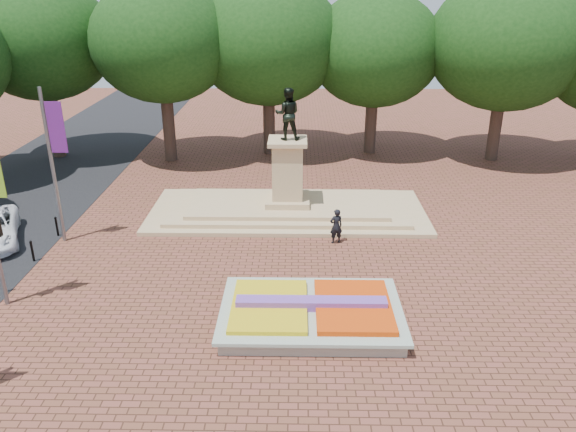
# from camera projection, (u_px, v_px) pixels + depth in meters

# --- Properties ---
(ground) EXTENTS (90.00, 90.00, 0.00)m
(ground) POSITION_uv_depth(u_px,v_px,m) (284.00, 292.00, 21.49)
(ground) COLOR brown
(ground) RESTS_ON ground
(flower_bed) EXTENTS (6.30, 4.30, 0.91)m
(flower_bed) POSITION_uv_depth(u_px,v_px,m) (312.00, 312.00, 19.48)
(flower_bed) COLOR gray
(flower_bed) RESTS_ON ground
(monument) EXTENTS (14.00, 6.00, 6.40)m
(monument) POSITION_uv_depth(u_px,v_px,m) (288.00, 197.00, 28.53)
(monument) COLOR tan
(monument) RESTS_ON ground
(tree_row_back) EXTENTS (44.80, 8.80, 10.43)m
(tree_row_back) POSITION_uv_depth(u_px,v_px,m) (327.00, 56.00, 35.50)
(tree_row_back) COLOR #34231C
(tree_row_back) RESTS_ON ground
(pedestrian) EXTENTS (0.69, 0.55, 1.64)m
(pedestrian) POSITION_uv_depth(u_px,v_px,m) (336.00, 226.00, 25.29)
(pedestrian) COLOR black
(pedestrian) RESTS_ON ground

